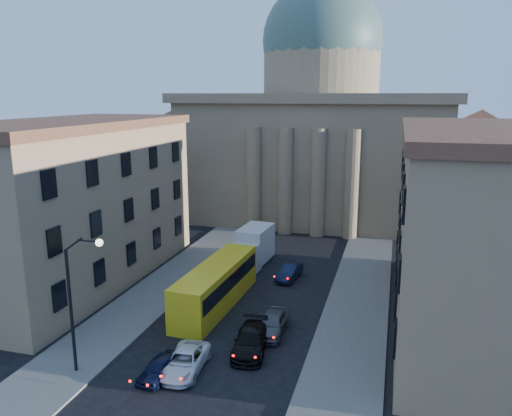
{
  "coord_description": "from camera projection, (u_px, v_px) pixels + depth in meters",
  "views": [
    {
      "loc": [
        10.88,
        -15.84,
        16.88
      ],
      "look_at": [
        0.88,
        19.45,
        8.5
      ],
      "focal_mm": 35.0,
      "sensor_mm": 36.0,
      "label": 1
    }
  ],
  "objects": [
    {
      "name": "sidewalk_left",
      "position": [
        141.0,
        305.0,
        40.64
      ],
      "size": [
        5.0,
        60.0,
        0.15
      ],
      "primitive_type": "cube",
      "color": "#595751",
      "rests_on": "ground"
    },
    {
      "name": "sidewalk_right",
      "position": [
        352.0,
        332.0,
        36.12
      ],
      "size": [
        5.0,
        60.0,
        0.15
      ],
      "primitive_type": "cube",
      "color": "#595751",
      "rests_on": "ground"
    },
    {
      "name": "church",
      "position": [
        319.0,
        130.0,
        70.89
      ],
      "size": [
        68.02,
        28.76,
        36.6
      ],
      "color": "#766548",
      "rests_on": "ground"
    },
    {
      "name": "building_left",
      "position": [
        73.0,
        201.0,
        45.01
      ],
      "size": [
        11.6,
        26.6,
        14.7
      ],
      "color": "#9E7A5C",
      "rests_on": "ground"
    },
    {
      "name": "building_right",
      "position": [
        480.0,
        228.0,
        35.98
      ],
      "size": [
        11.6,
        26.6,
        14.7
      ],
      "color": "#9E7A5C",
      "rests_on": "ground"
    },
    {
      "name": "street_lamp",
      "position": [
        77.0,
        294.0,
        29.69
      ],
      "size": [
        2.62,
        0.44,
        8.83
      ],
      "color": "black",
      "rests_on": "ground"
    },
    {
      "name": "car_left_near",
      "position": [
        159.0,
        368.0,
        30.32
      ],
      "size": [
        1.78,
        3.8,
        1.26
      ],
      "primitive_type": "imported",
      "rotation": [
        0.0,
        0.0,
        -0.08
      ],
      "color": "black",
      "rests_on": "ground"
    },
    {
      "name": "car_left_mid",
      "position": [
        185.0,
        361.0,
        31.01
      ],
      "size": [
        2.53,
        4.93,
        1.33
      ],
      "primitive_type": "imported",
      "rotation": [
        0.0,
        0.0,
        0.07
      ],
      "color": "white",
      "rests_on": "ground"
    },
    {
      "name": "car_right_mid",
      "position": [
        251.0,
        341.0,
        33.4
      ],
      "size": [
        2.79,
        5.42,
        1.5
      ],
      "primitive_type": "imported",
      "rotation": [
        0.0,
        0.0,
        0.14
      ],
      "color": "black",
      "rests_on": "ground"
    },
    {
      "name": "car_right_far",
      "position": [
        272.0,
        323.0,
        35.94
      ],
      "size": [
        1.91,
        4.59,
        1.55
      ],
      "primitive_type": "imported",
      "rotation": [
        0.0,
        0.0,
        0.02
      ],
      "color": "#505056",
      "rests_on": "ground"
    },
    {
      "name": "car_right_distant",
      "position": [
        290.0,
        272.0,
        46.53
      ],
      "size": [
        1.93,
        4.3,
        1.37
      ],
      "primitive_type": "imported",
      "rotation": [
        0.0,
        0.0,
        -0.12
      ],
      "color": "black",
      "rests_on": "ground"
    },
    {
      "name": "city_bus",
      "position": [
        216.0,
        284.0,
        40.49
      ],
      "size": [
        3.32,
        12.28,
        3.43
      ],
      "rotation": [
        0.0,
        0.0,
        -0.04
      ],
      "color": "yellow",
      "rests_on": "ground"
    },
    {
      "name": "box_truck",
      "position": [
        252.0,
        248.0,
        50.17
      ],
      "size": [
        3.13,
        6.94,
        3.71
      ],
      "rotation": [
        0.0,
        0.0,
        -0.07
      ],
      "color": "silver",
      "rests_on": "ground"
    }
  ]
}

